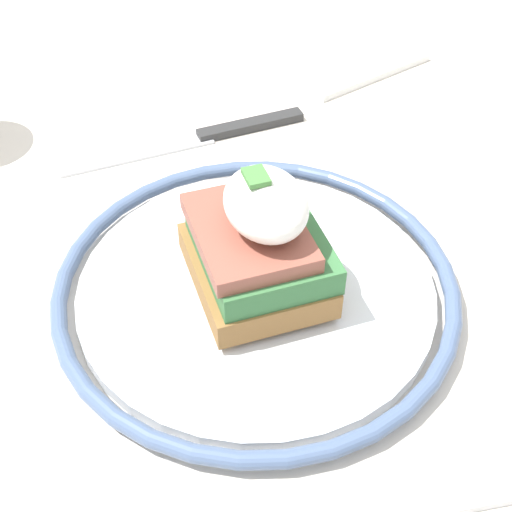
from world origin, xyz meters
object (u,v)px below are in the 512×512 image
(napkin, at_px, (339,53))
(knife, at_px, (205,136))
(plate, at_px, (256,288))
(sandwich, at_px, (259,243))

(napkin, bearing_deg, knife, 120.23)
(napkin, bearing_deg, plate, 147.33)
(knife, bearing_deg, napkin, -59.77)
(plate, distance_m, napkin, 0.31)
(sandwich, height_order, napkin, sandwich)
(knife, bearing_deg, plate, 174.91)
(sandwich, distance_m, knife, 0.18)
(plate, height_order, knife, plate)
(plate, distance_m, sandwich, 0.04)
(sandwich, bearing_deg, napkin, -32.37)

